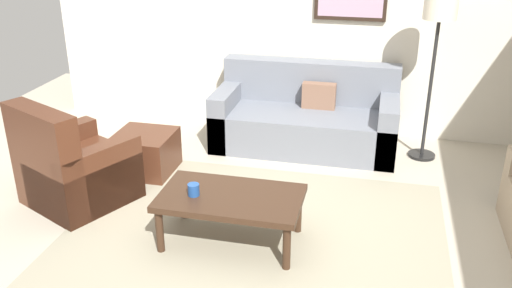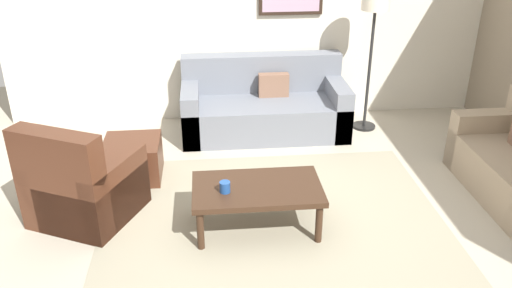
# 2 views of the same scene
# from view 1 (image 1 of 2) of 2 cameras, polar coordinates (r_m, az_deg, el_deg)

# --- Properties ---
(ground_plane) EXTENTS (8.00, 8.00, 0.00)m
(ground_plane) POSITION_cam_1_polar(r_m,az_deg,el_deg) (4.43, -0.62, -10.18)
(ground_plane) COLOR #B2A893
(rear_partition) EXTENTS (6.00, 0.12, 2.80)m
(rear_partition) POSITION_cam_1_polar(r_m,az_deg,el_deg) (6.33, 5.09, 13.77)
(rear_partition) COLOR silver
(rear_partition) RESTS_ON ground_plane
(area_rug) EXTENTS (3.04, 2.65, 0.01)m
(area_rug) POSITION_cam_1_polar(r_m,az_deg,el_deg) (4.43, -0.62, -10.13)
(area_rug) COLOR gray
(area_rug) RESTS_ON ground_plane
(couch_main) EXTENTS (1.95, 0.92, 0.88)m
(couch_main) POSITION_cam_1_polar(r_m,az_deg,el_deg) (6.12, 5.25, 2.68)
(couch_main) COLOR slate
(couch_main) RESTS_ON ground_plane
(armchair_leather) EXTENTS (1.07, 1.07, 0.95)m
(armchair_leather) POSITION_cam_1_polar(r_m,az_deg,el_deg) (5.11, -18.53, -2.72)
(armchair_leather) COLOR #4C2819
(armchair_leather) RESTS_ON ground_plane
(ottoman) EXTENTS (0.56, 0.56, 0.40)m
(ottoman) POSITION_cam_1_polar(r_m,az_deg,el_deg) (5.58, -11.39, -0.87)
(ottoman) COLOR #4C2819
(ottoman) RESTS_ON ground_plane
(coffee_table) EXTENTS (1.10, 0.64, 0.41)m
(coffee_table) POSITION_cam_1_polar(r_m,az_deg,el_deg) (4.27, -2.64, -5.93)
(coffee_table) COLOR #382316
(coffee_table) RESTS_ON ground_plane
(cup) EXTENTS (0.09, 0.09, 0.09)m
(cup) POSITION_cam_1_polar(r_m,az_deg,el_deg) (4.25, -6.47, -4.72)
(cup) COLOR #1E478C
(cup) RESTS_ON coffee_table
(lamp_standing) EXTENTS (0.32, 0.32, 1.71)m
(lamp_standing) POSITION_cam_1_polar(r_m,az_deg,el_deg) (5.71, 18.36, 11.74)
(lamp_standing) COLOR black
(lamp_standing) RESTS_ON ground_plane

